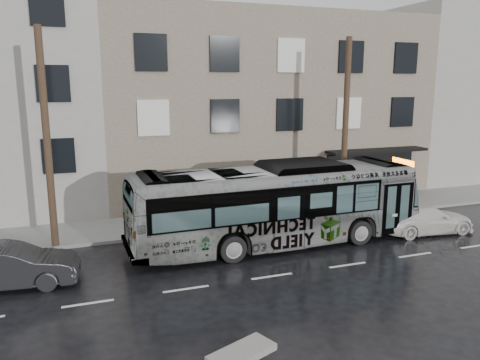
% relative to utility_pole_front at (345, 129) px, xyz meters
% --- Properties ---
extents(ground, '(120.00, 120.00, 0.00)m').
position_rel_utility_pole_front_xyz_m(ground, '(-6.50, -3.30, -4.65)').
color(ground, black).
rests_on(ground, ground).
extents(sidewalk, '(90.00, 3.60, 0.15)m').
position_rel_utility_pole_front_xyz_m(sidewalk, '(-6.50, 1.60, -4.58)').
color(sidewalk, gray).
rests_on(sidewalk, ground).
extents(building_taupe, '(20.00, 12.00, 11.00)m').
position_rel_utility_pole_front_xyz_m(building_taupe, '(-1.50, 9.40, 0.85)').
color(building_taupe, gray).
rests_on(building_taupe, ground).
extents(building_filler, '(18.00, 12.00, 12.00)m').
position_rel_utility_pole_front_xyz_m(building_filler, '(17.50, 9.40, 1.35)').
color(building_filler, '#A19E98').
rests_on(building_filler, ground).
extents(utility_pole_front, '(0.30, 0.30, 9.00)m').
position_rel_utility_pole_front_xyz_m(utility_pole_front, '(0.00, 0.00, 0.00)').
color(utility_pole_front, '#4C3826').
rests_on(utility_pole_front, sidewalk).
extents(utility_pole_rear, '(0.30, 0.30, 9.00)m').
position_rel_utility_pole_front_xyz_m(utility_pole_rear, '(-14.00, 0.00, 0.00)').
color(utility_pole_rear, '#4C3826').
rests_on(utility_pole_rear, sidewalk).
extents(sign_post, '(0.06, 0.06, 2.40)m').
position_rel_utility_pole_front_xyz_m(sign_post, '(1.10, 0.00, -3.30)').
color(sign_post, slate).
rests_on(sign_post, sidewalk).
extents(bus, '(12.89, 3.23, 3.58)m').
position_rel_utility_pole_front_xyz_m(bus, '(-4.94, -2.67, -2.86)').
color(bus, '#B2B2B2').
rests_on(bus, ground).
extents(white_sedan, '(4.79, 2.29, 1.35)m').
position_rel_utility_pole_front_xyz_m(white_sedan, '(2.33, -3.50, -3.98)').
color(white_sedan, silver).
rests_on(white_sedan, ground).
extents(dark_sedan, '(4.71, 2.06, 1.50)m').
position_rel_utility_pole_front_xyz_m(dark_sedan, '(-15.38, -3.58, -3.90)').
color(dark_sedan, black).
rests_on(dark_sedan, ground).
extents(slush_pile, '(1.97, 1.42, 0.18)m').
position_rel_utility_pole_front_xyz_m(slush_pile, '(-9.28, -10.23, -4.56)').
color(slush_pile, gray).
rests_on(slush_pile, ground).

